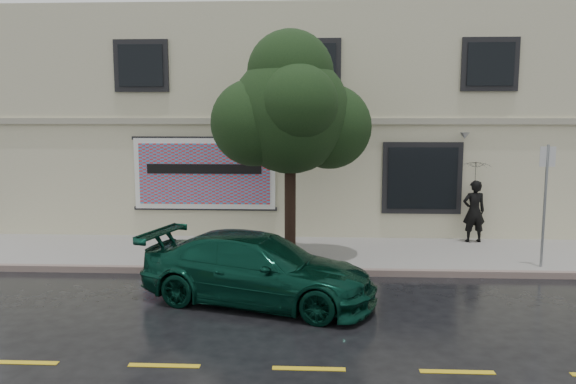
{
  "coord_description": "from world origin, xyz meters",
  "views": [
    {
      "loc": [
        0.07,
        -11.48,
        3.79
      ],
      "look_at": [
        -0.59,
        2.2,
        1.9
      ],
      "focal_mm": 35.0,
      "sensor_mm": 36.0,
      "label": 1
    }
  ],
  "objects_px": {
    "street_tree": "(290,115)",
    "pedestrian": "(474,211)",
    "fire_hydrant": "(250,251)",
    "car": "(258,269)"
  },
  "relations": [
    {
      "from": "street_tree",
      "to": "fire_hydrant",
      "type": "distance_m",
      "value": 3.47
    },
    {
      "from": "pedestrian",
      "to": "fire_hydrant",
      "type": "distance_m",
      "value": 6.77
    },
    {
      "from": "car",
      "to": "street_tree",
      "type": "xyz_separation_m",
      "value": [
        0.52,
        2.82,
        3.09
      ]
    },
    {
      "from": "street_tree",
      "to": "fire_hydrant",
      "type": "height_order",
      "value": "street_tree"
    },
    {
      "from": "street_tree",
      "to": "pedestrian",
      "type": "bearing_deg",
      "value": 23.76
    },
    {
      "from": "fire_hydrant",
      "to": "car",
      "type": "bearing_deg",
      "value": -89.84
    },
    {
      "from": "pedestrian",
      "to": "fire_hydrant",
      "type": "xyz_separation_m",
      "value": [
        -6.14,
        -2.8,
        -0.54
      ]
    },
    {
      "from": "car",
      "to": "street_tree",
      "type": "distance_m",
      "value": 4.22
    },
    {
      "from": "car",
      "to": "street_tree",
      "type": "bearing_deg",
      "value": 6.26
    },
    {
      "from": "fire_hydrant",
      "to": "pedestrian",
      "type": "bearing_deg",
      "value": 13.96
    }
  ]
}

